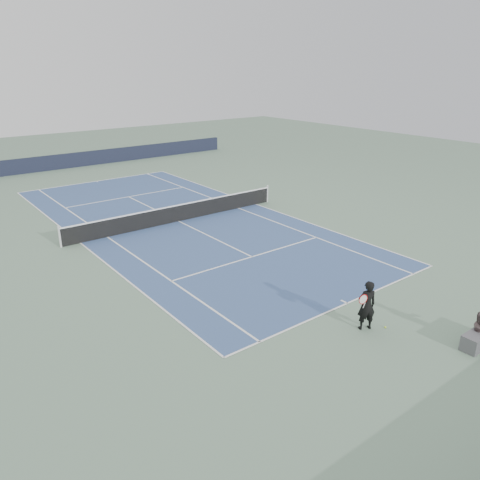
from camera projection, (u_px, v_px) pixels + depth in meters
ground at (179, 221)px, 25.68m from camera, size 80.00×80.00×0.00m
court_surface at (179, 221)px, 25.68m from camera, size 10.97×23.77×0.01m
tennis_net at (178, 213)px, 25.50m from camera, size 12.90×0.10×1.07m
windscreen_far at (68, 161)px, 38.74m from camera, size 30.00×0.25×1.20m
tennis_player at (367, 305)px, 14.98m from camera, size 0.84×0.68×1.70m
tennis_ball at (385, 327)px, 15.28m from camera, size 0.07×0.07×0.07m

